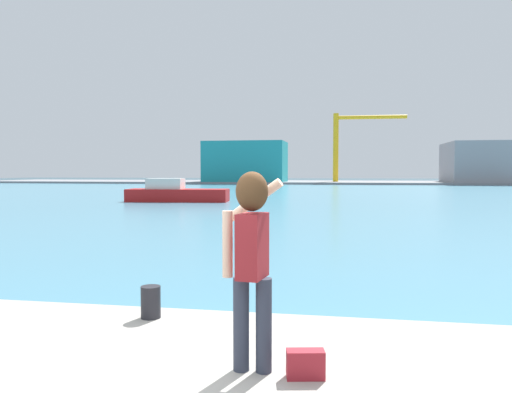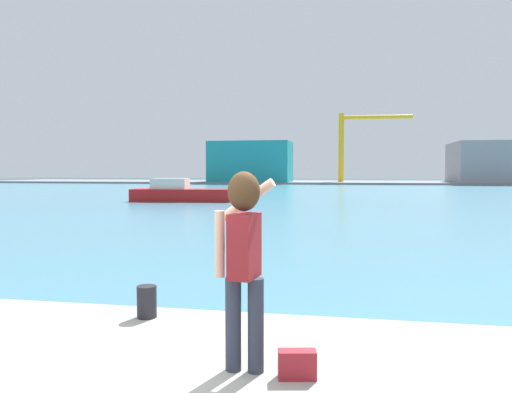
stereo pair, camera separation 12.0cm
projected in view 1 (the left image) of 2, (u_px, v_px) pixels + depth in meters
name	position (u px, v px, depth m)	size (l,w,h in m)	color
ground_plane	(329.00, 193.00, 53.44)	(220.00, 220.00, 0.00)	#334751
harbor_water	(330.00, 192.00, 55.41)	(140.00, 100.00, 0.02)	teal
far_shore_dock	(336.00, 182.00, 94.72)	(140.00, 20.00, 0.38)	gray
person_photographer	(251.00, 250.00, 4.28)	(0.53, 0.56, 1.74)	#2D3342
handbag	(305.00, 364.00, 4.17)	(0.32, 0.14, 0.24)	maroon
harbor_bollard	(151.00, 302.00, 5.89)	(0.23, 0.23, 0.38)	black
boat_moored	(176.00, 193.00, 38.18)	(7.90, 3.12, 1.78)	#B21919
warehouse_left	(246.00, 162.00, 92.34)	(14.81, 8.83, 7.41)	teal
warehouse_right	(479.00, 162.00, 88.36)	(11.26, 13.93, 7.06)	gray
port_crane	(347.00, 138.00, 91.73)	(13.22, 1.20, 12.64)	yellow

